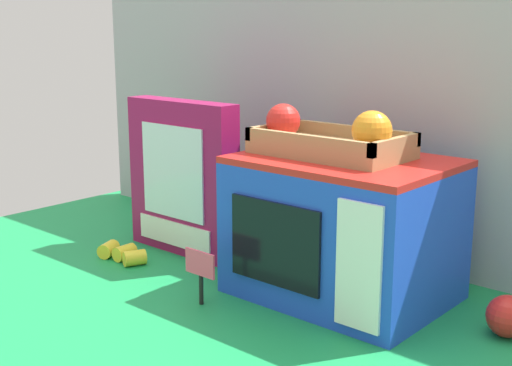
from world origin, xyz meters
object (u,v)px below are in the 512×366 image
food_groups_crate (330,140)px  cookie_set_box (182,178)px  loose_toy_banana (123,253)px  toy_microwave (343,228)px  loose_toy_apple (508,316)px  price_sign (200,269)px

food_groups_crate → cookie_set_box: size_ratio=0.82×
food_groups_crate → loose_toy_banana: size_ratio=2.05×
toy_microwave → loose_toy_apple: (0.30, 0.03, -0.09)m
food_groups_crate → loose_toy_banana: food_groups_crate is taller
toy_microwave → cookie_set_box: 0.41m
food_groups_crate → loose_toy_apple: (0.33, 0.03, -0.25)m
cookie_set_box → price_sign: size_ratio=3.34×
toy_microwave → cookie_set_box: bearing=-177.1°
toy_microwave → cookie_set_box: cookie_set_box is taller
toy_microwave → loose_toy_banana: 0.49m
food_groups_crate → cookie_set_box: bearing=-176.9°
food_groups_crate → cookie_set_box: 0.39m
toy_microwave → food_groups_crate: (-0.03, -0.00, 0.16)m
loose_toy_banana → cookie_set_box: bearing=67.9°
toy_microwave → price_sign: size_ratio=3.70×
food_groups_crate → cookie_set_box: food_groups_crate is taller
cookie_set_box → price_sign: cookie_set_box is taller
food_groups_crate → loose_toy_banana: bearing=-160.7°
loose_toy_banana → food_groups_crate: bearing=19.3°
food_groups_crate → loose_toy_banana: (-0.42, -0.15, -0.27)m
loose_toy_banana → loose_toy_apple: 0.78m
food_groups_crate → price_sign: (-0.13, -0.20, -0.22)m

